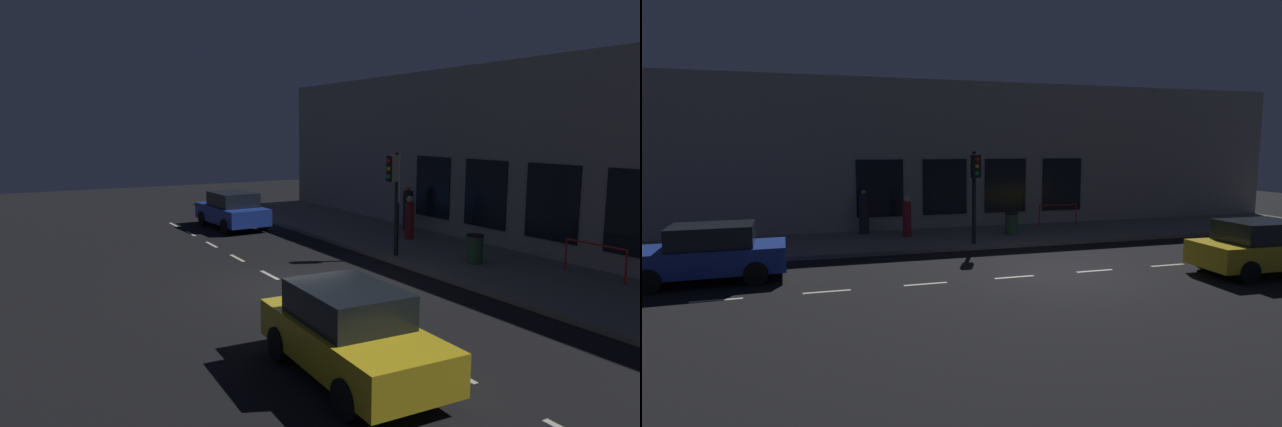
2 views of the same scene
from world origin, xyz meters
TOP-DOWN VIEW (x-y plane):
  - ground_plane at (0.00, 0.00)m, footprint 60.00×60.00m
  - sidewalk at (6.25, 0.00)m, footprint 4.50×32.00m
  - building_facade at (8.80, -0.00)m, footprint 0.65×32.00m
  - lane_centre_line at (0.00, -1.00)m, footprint 0.12×27.20m
  - traffic_light at (4.36, 1.38)m, footprint 0.49×0.32m
  - parked_car_0 at (-1.70, -5.47)m, footprint 1.96×4.10m
  - parked_car_1 at (2.01, 9.87)m, footprint 2.08×4.20m
  - pedestrian_0 at (7.84, 5.05)m, footprint 0.43×0.43m
  - pedestrian_1 at (6.68, 3.47)m, footprint 0.35×0.35m
  - trash_bin at (5.94, -0.70)m, footprint 0.54×0.54m
  - red_railing at (7.58, -3.66)m, footprint 0.05×1.91m

SIDE VIEW (x-z plane):
  - ground_plane at x=0.00m, z-range 0.00..0.00m
  - lane_centre_line at x=0.00m, z-range 0.00..0.01m
  - sidewalk at x=6.25m, z-range 0.00..0.15m
  - trash_bin at x=5.94m, z-range 0.15..1.06m
  - parked_car_0 at x=-1.70m, z-range 0.00..1.58m
  - parked_car_1 at x=2.01m, z-range 0.00..1.58m
  - red_railing at x=7.58m, z-range 0.37..1.35m
  - pedestrian_1 at x=6.68m, z-range 0.10..1.74m
  - pedestrian_0 at x=7.84m, z-range 0.08..1.90m
  - traffic_light at x=4.36m, z-range 0.76..4.15m
  - building_facade at x=8.80m, z-range -0.01..6.59m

